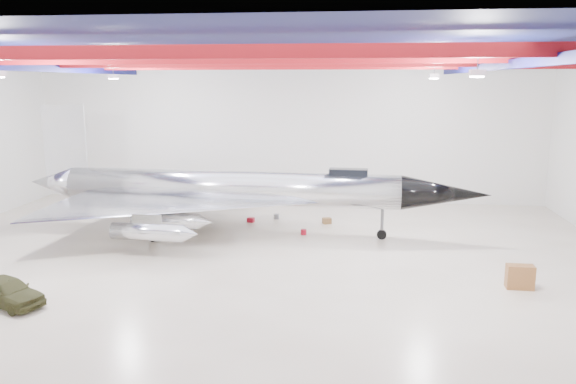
# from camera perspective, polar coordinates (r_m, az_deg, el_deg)

# --- Properties ---
(floor) EXTENTS (40.00, 40.00, 0.00)m
(floor) POSITION_cam_1_polar(r_m,az_deg,el_deg) (30.88, -3.54, -6.53)
(floor) COLOR #BFAE97
(floor) RESTS_ON ground
(wall_back) EXTENTS (40.00, 0.00, 40.00)m
(wall_back) POSITION_cam_1_polar(r_m,az_deg,el_deg) (44.44, -0.23, 6.15)
(wall_back) COLOR silver
(wall_back) RESTS_ON floor
(ceiling) EXTENTS (40.00, 40.00, 0.00)m
(ceiling) POSITION_cam_1_polar(r_m,az_deg,el_deg) (29.48, -3.80, 14.30)
(ceiling) COLOR #0A0F38
(ceiling) RESTS_ON wall_back
(ceiling_structure) EXTENTS (39.50, 29.50, 1.08)m
(ceiling_structure) POSITION_cam_1_polar(r_m,az_deg,el_deg) (29.45, -3.78, 12.99)
(ceiling_structure) COLOR maroon
(ceiling_structure) RESTS_ON ceiling
(jet_aircraft) EXTENTS (29.13, 17.29, 7.94)m
(jet_aircraft) POSITION_cam_1_polar(r_m,az_deg,el_deg) (35.06, -5.93, -0.03)
(jet_aircraft) COLOR silver
(jet_aircraft) RESTS_ON floor
(jeep) EXTENTS (3.92, 2.79, 1.24)m
(jeep) POSITION_cam_1_polar(r_m,az_deg,el_deg) (26.97, -26.61, -9.00)
(jeep) COLOR #38391C
(jeep) RESTS_ON floor
(desk) EXTENTS (1.23, 0.64, 1.12)m
(desk) POSITION_cam_1_polar(r_m,az_deg,el_deg) (28.13, 22.50, -7.97)
(desk) COLOR brown
(desk) RESTS_ON floor
(crate_ply) EXTENTS (0.70, 0.62, 0.41)m
(crate_ply) POSITION_cam_1_polar(r_m,az_deg,el_deg) (37.71, -11.27, -3.13)
(crate_ply) COLOR olive
(crate_ply) RESTS_ON floor
(toolbox_red) EXTENTS (0.51, 0.45, 0.31)m
(toolbox_red) POSITION_cam_1_polar(r_m,az_deg,el_deg) (38.17, -3.80, -2.84)
(toolbox_red) COLOR #A31023
(toolbox_red) RESTS_ON floor
(parts_bin) EXTENTS (0.67, 0.60, 0.39)m
(parts_bin) POSITION_cam_1_polar(r_m,az_deg,el_deg) (37.79, 3.97, -2.93)
(parts_bin) COLOR olive
(parts_bin) RESTS_ON floor
(crate_small) EXTENTS (0.48, 0.42, 0.29)m
(crate_small) POSITION_cam_1_polar(r_m,az_deg,el_deg) (37.94, -12.30, -3.18)
(crate_small) COLOR #59595B
(crate_small) RESTS_ON floor
(tool_chest) EXTENTS (0.45, 0.45, 0.33)m
(tool_chest) POSITION_cam_1_polar(r_m,az_deg,el_deg) (35.05, 1.60, -4.08)
(tool_chest) COLOR #A31023
(tool_chest) RESTS_ON floor
(spares_box) EXTENTS (0.39, 0.39, 0.34)m
(spares_box) POSITION_cam_1_polar(r_m,az_deg,el_deg) (39.00, -1.20, -2.50)
(spares_box) COLOR #59595B
(spares_box) RESTS_ON floor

